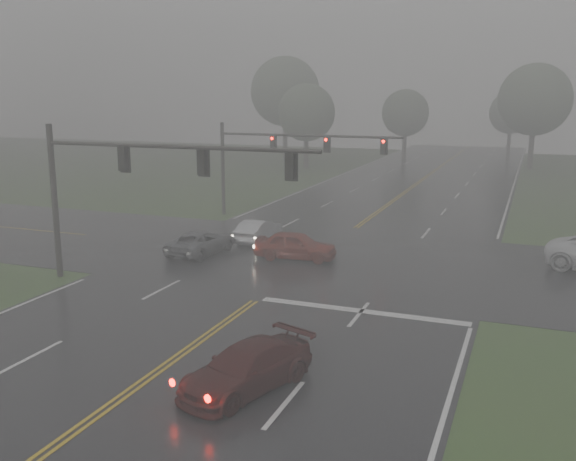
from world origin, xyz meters
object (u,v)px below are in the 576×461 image
at_px(signal_gantry_far, 276,151).
at_px(car_grey, 202,254).
at_px(sedan_silver, 258,242).
at_px(sedan_maroon, 247,389).
at_px(sedan_red, 296,259).
at_px(signal_gantry_near, 127,174).

bearing_deg(signal_gantry_far, car_grey, -89.46).
height_order(sedan_silver, car_grey, sedan_silver).
distance_m(sedan_maroon, sedan_silver, 19.20).
bearing_deg(sedan_maroon, sedan_red, 124.89).
distance_m(sedan_red, sedan_silver, 4.58).
xyz_separation_m(sedan_maroon, signal_gantry_near, (-9.25, 7.67, 5.05)).
bearing_deg(sedan_maroon, sedan_silver, 132.57).
bearing_deg(signal_gantry_near, sedan_red, 53.04).
relative_size(sedan_red, signal_gantry_near, 0.33).
distance_m(sedan_silver, signal_gantry_near, 11.37).
bearing_deg(sedan_red, sedan_maroon, -170.39).
xyz_separation_m(sedan_silver, signal_gantry_far, (-1.80, 7.21, 4.63)).
relative_size(sedan_silver, car_grey, 0.87).
xyz_separation_m(sedan_silver, car_grey, (-1.70, -3.78, 0.00)).
xyz_separation_m(sedan_red, signal_gantry_near, (-5.29, -7.03, 5.05)).
bearing_deg(signal_gantry_near, signal_gantry_far, 89.93).
distance_m(signal_gantry_near, signal_gantry_far, 17.24).
height_order(sedan_maroon, signal_gantry_far, signal_gantry_far).
relative_size(sedan_maroon, signal_gantry_far, 0.35).
xyz_separation_m(sedan_maroon, sedan_silver, (-7.43, 17.70, 0.00)).
relative_size(sedan_maroon, sedan_red, 1.06).
distance_m(sedan_silver, signal_gantry_far, 8.76).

